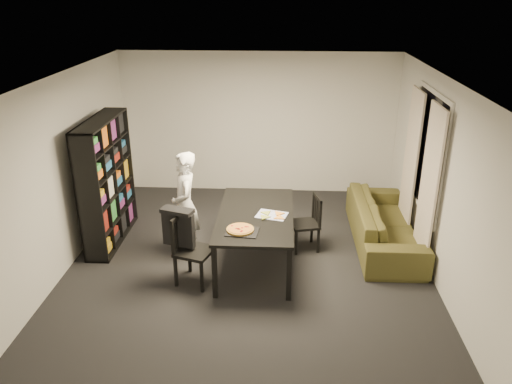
# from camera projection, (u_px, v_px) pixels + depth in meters

# --- Properties ---
(room) EXTENTS (5.01, 5.51, 2.61)m
(room) POSITION_uv_depth(u_px,v_px,m) (248.00, 177.00, 6.61)
(room) COLOR black
(room) RESTS_ON ground
(window_pane) EXTENTS (0.02, 1.40, 1.60)m
(window_pane) POSITION_uv_depth(u_px,v_px,m) (428.00, 152.00, 6.96)
(window_pane) COLOR black
(window_pane) RESTS_ON room
(window_frame) EXTENTS (0.03, 1.52, 1.72)m
(window_frame) POSITION_uv_depth(u_px,v_px,m) (428.00, 152.00, 6.96)
(window_frame) COLOR white
(window_frame) RESTS_ON room
(curtain_left) EXTENTS (0.03, 0.70, 2.25)m
(curtain_left) POSITION_uv_depth(u_px,v_px,m) (428.00, 189.00, 6.62)
(curtain_left) COLOR beige
(curtain_left) RESTS_ON room
(curtain_right) EXTENTS (0.03, 0.70, 2.25)m
(curtain_right) POSITION_uv_depth(u_px,v_px,m) (410.00, 163.00, 7.58)
(curtain_right) COLOR beige
(curtain_right) RESTS_ON room
(bookshelf) EXTENTS (0.35, 1.50, 1.90)m
(bookshelf) POSITION_uv_depth(u_px,v_px,m) (107.00, 182.00, 7.41)
(bookshelf) COLOR black
(bookshelf) RESTS_ON room
(dining_table) EXTENTS (1.02, 1.84, 0.77)m
(dining_table) POSITION_uv_depth(u_px,v_px,m) (256.00, 218.00, 6.83)
(dining_table) COLOR black
(dining_table) RESTS_ON room
(chair_left) EXTENTS (0.56, 0.56, 0.95)m
(chair_left) POSITION_uv_depth(u_px,v_px,m) (188.00, 244.00, 6.48)
(chair_left) COLOR black
(chair_left) RESTS_ON room
(chair_right) EXTENTS (0.47, 0.47, 0.84)m
(chair_right) POSITION_uv_depth(u_px,v_px,m) (310.00, 219.00, 7.33)
(chair_right) COLOR black
(chair_right) RESTS_ON room
(draped_jacket) EXTENTS (0.46, 0.30, 0.52)m
(draped_jacket) POSITION_uv_depth(u_px,v_px,m) (178.00, 226.00, 6.43)
(draped_jacket) COLOR black
(draped_jacket) RESTS_ON chair_left
(person) EXTENTS (0.52, 0.65, 1.55)m
(person) POSITION_uv_depth(u_px,v_px,m) (185.00, 205.00, 7.06)
(person) COLOR white
(person) RESTS_ON room
(baking_tray) EXTENTS (0.44, 0.37, 0.01)m
(baking_tray) POSITION_uv_depth(u_px,v_px,m) (242.00, 232.00, 6.30)
(baking_tray) COLOR black
(baking_tray) RESTS_ON dining_table
(pepperoni_pizza) EXTENTS (0.35, 0.35, 0.03)m
(pepperoni_pizza) POSITION_uv_depth(u_px,v_px,m) (240.00, 229.00, 6.32)
(pepperoni_pizza) COLOR olive
(pepperoni_pizza) RESTS_ON dining_table
(kitchen_towel) EXTENTS (0.46, 0.39, 0.01)m
(kitchen_towel) POSITION_uv_depth(u_px,v_px,m) (272.00, 215.00, 6.76)
(kitchen_towel) COLOR silver
(kitchen_towel) RESTS_ON dining_table
(pizza_slices) EXTENTS (0.46, 0.42, 0.01)m
(pizza_slices) POSITION_uv_depth(u_px,v_px,m) (272.00, 215.00, 6.73)
(pizza_slices) COLOR gold
(pizza_slices) RESTS_ON dining_table
(sofa) EXTENTS (0.88, 2.26, 0.66)m
(sofa) POSITION_uv_depth(u_px,v_px,m) (384.00, 223.00, 7.52)
(sofa) COLOR #44431B
(sofa) RESTS_ON room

